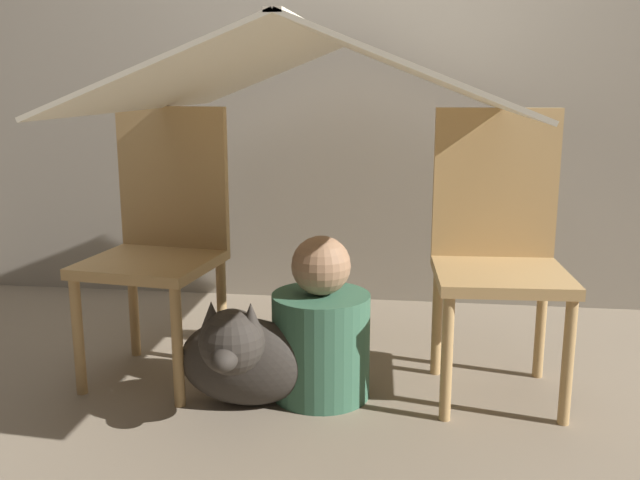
# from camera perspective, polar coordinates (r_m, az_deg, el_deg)

# --- Properties ---
(ground_plane) EXTENTS (8.80, 8.80, 0.00)m
(ground_plane) POSITION_cam_1_polar(r_m,az_deg,el_deg) (2.42, -0.27, -12.47)
(ground_plane) COLOR gray
(wall_back) EXTENTS (7.00, 0.05, 2.50)m
(wall_back) POSITION_cam_1_polar(r_m,az_deg,el_deg) (3.34, 2.47, 16.41)
(wall_back) COLOR gray
(wall_back) RESTS_ON ground_plane
(chair_left) EXTENTS (0.47, 0.47, 0.94)m
(chair_left) POSITION_cam_1_polar(r_m,az_deg,el_deg) (2.55, -12.63, 0.46)
(chair_left) COLOR tan
(chair_left) RESTS_ON ground_plane
(chair_right) EXTENTS (0.44, 0.44, 0.94)m
(chair_right) POSITION_cam_1_polar(r_m,az_deg,el_deg) (2.42, 14.04, -0.29)
(chair_right) COLOR tan
(chair_right) RESTS_ON ground_plane
(sheet_canopy) EXTENTS (1.17, 1.51, 0.24)m
(sheet_canopy) POSITION_cam_1_polar(r_m,az_deg,el_deg) (2.28, 0.00, 13.42)
(sheet_canopy) COLOR silver
(person_front) EXTENTS (0.32, 0.32, 0.54)m
(person_front) POSITION_cam_1_polar(r_m,az_deg,el_deg) (2.36, 0.08, -7.40)
(person_front) COLOR #38664C
(person_front) RESTS_ON ground_plane
(dog) EXTENTS (0.43, 0.40, 0.40)m
(dog) POSITION_cam_1_polar(r_m,az_deg,el_deg) (2.29, -6.26, -9.23)
(dog) COLOR #332D28
(dog) RESTS_ON ground_plane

